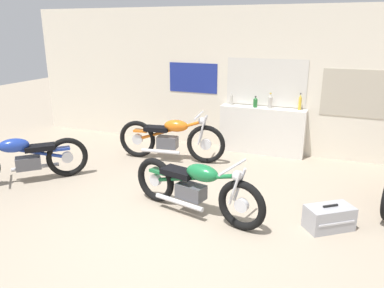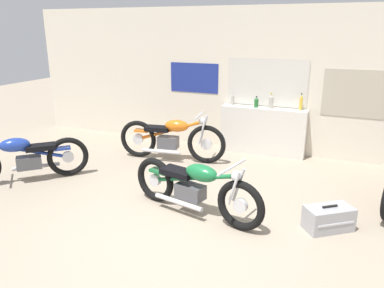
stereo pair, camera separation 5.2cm
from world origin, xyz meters
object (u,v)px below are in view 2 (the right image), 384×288
motorcycle_orange (171,138)px  hard_case_silver (329,218)px  motorcycle_green (194,187)px  motorcycle_blue (24,158)px  bottle_left_center (256,102)px  bottle_center (271,102)px  bottle_right_center (301,103)px  bottle_leftmost (232,99)px

motorcycle_orange → hard_case_silver: size_ratio=3.18×
motorcycle_green → motorcycle_blue: (-2.94, -0.01, 0.01)m
bottle_left_center → motorcycle_blue: 4.24m
motorcycle_orange → hard_case_silver: motorcycle_orange is taller
bottle_left_center → hard_case_silver: bottle_left_center is taller
motorcycle_orange → hard_case_silver: 3.30m
bottle_left_center → motorcycle_green: size_ratio=0.11×
motorcycle_orange → motorcycle_blue: bearing=-133.4°
bottle_center → motorcycle_green: 2.95m
bottle_center → bottle_right_center: (0.54, 0.06, 0.01)m
bottle_left_center → bottle_right_center: size_ratio=0.69×
motorcycle_green → bottle_left_center: bearing=87.4°
bottle_leftmost → hard_case_silver: size_ratio=0.39×
bottle_leftmost → motorcycle_orange: size_ratio=0.12×
bottle_left_center → bottle_right_center: (0.82, 0.07, 0.04)m
bottle_left_center → motorcycle_blue: size_ratio=0.15×
bottle_leftmost → bottle_left_center: bottle_leftmost is taller
bottle_right_center → motorcycle_green: bearing=-108.1°
bottle_right_center → motorcycle_blue: 4.92m
bottle_left_center → hard_case_silver: size_ratio=0.34×
bottle_leftmost → motorcycle_blue: size_ratio=0.17×
bottle_left_center → motorcycle_blue: bottle_left_center is taller
motorcycle_orange → hard_case_silver: bearing=-28.4°
motorcycle_green → motorcycle_orange: bearing=123.5°
motorcycle_blue → hard_case_silver: (4.63, 0.28, -0.26)m
bottle_center → motorcycle_blue: bottle_center is taller
motorcycle_blue → motorcycle_orange: motorcycle_orange is taller
bottle_left_center → bottle_center: bottle_center is taller
bottle_center → bottle_left_center: bearing=-178.7°
bottle_right_center → motorcycle_orange: bottle_right_center is taller
bottle_left_center → bottle_center: (0.28, 0.01, 0.04)m
bottle_leftmost → motorcycle_orange: (-0.84, -1.07, -0.60)m
hard_case_silver → bottle_left_center: bearing=121.1°
bottle_leftmost → motorcycle_green: size_ratio=0.13×
bottle_leftmost → bottle_center: bearing=-3.6°
bottle_leftmost → motorcycle_green: 2.99m
motorcycle_blue → hard_case_silver: size_ratio=2.32×
motorcycle_green → motorcycle_orange: 2.19m
motorcycle_green → motorcycle_orange: size_ratio=0.97×
bottle_left_center → motorcycle_green: 2.91m
motorcycle_green → motorcycle_blue: bearing=-179.8°
bottle_right_center → hard_case_silver: (0.73, -2.65, -0.91)m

